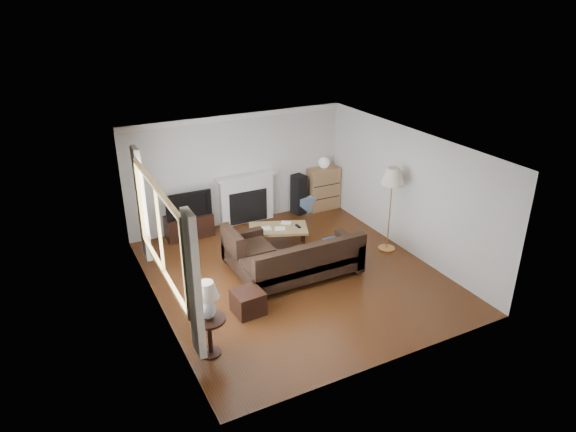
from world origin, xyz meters
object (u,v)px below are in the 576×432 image
coffee_table (278,237)px  side_table (210,336)px  sectional_sofa (302,259)px  floor_lamp (390,210)px  tv_stand (189,226)px  bookshelf (323,188)px

coffee_table → side_table: 3.51m
sectional_sofa → coffee_table: (0.15, 1.30, -0.16)m
coffee_table → floor_lamp: (1.95, -1.09, 0.65)m
sectional_sofa → side_table: sectional_sofa is taller
tv_stand → coffee_table: 1.99m
sectional_sofa → bookshelf: bearing=52.7°
side_table → tv_stand: bearing=77.2°
tv_stand → coffee_table: tv_stand is taller
coffee_table → floor_lamp: bearing=-6.8°
bookshelf → side_table: bearing=-137.1°
floor_lamp → tv_stand: bearing=144.9°
tv_stand → floor_lamp: floor_lamp is taller
bookshelf → coffee_table: (-1.88, -1.36, -0.28)m
bookshelf → sectional_sofa: bookshelf is taller
sectional_sofa → coffee_table: 1.32m
bookshelf → sectional_sofa: (-2.02, -2.66, -0.13)m
sectional_sofa → floor_lamp: bearing=5.7°
side_table → floor_lamp: bearing=19.1°
tv_stand → floor_lamp: size_ratio=0.57×
floor_lamp → coffee_table: bearing=150.8°
tv_stand → bookshelf: size_ratio=0.97×
bookshelf → side_table: bookshelf is taller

